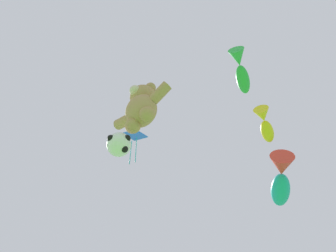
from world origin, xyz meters
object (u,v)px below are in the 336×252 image
fish_kite_teal (281,178)px  soccer_ball_kite (119,144)px  diamond_kite (135,138)px  teddy_bear_kite (142,106)px  fish_kite_goldfin (265,123)px  fish_kite_emerald (240,69)px

fish_kite_teal → soccer_ball_kite: bearing=-112.8°
fish_kite_teal → diamond_kite: bearing=-136.9°
teddy_bear_kite → fish_kite_goldfin: size_ratio=1.57×
soccer_ball_kite → diamond_kite: bearing=131.1°
fish_kite_emerald → fish_kite_goldfin: size_ratio=1.08×
fish_kite_emerald → fish_kite_goldfin: (-0.54, 2.30, 0.19)m
soccer_ball_kite → diamond_kite: (-1.72, 1.97, 4.71)m
soccer_ball_kite → diamond_kite: 5.39m
fish_kite_teal → fish_kite_goldfin: bearing=-70.1°
diamond_kite → soccer_ball_kite: bearing=-48.9°
soccer_ball_kite → fish_kite_goldfin: fish_kite_goldfin is taller
fish_kite_goldfin → diamond_kite: 5.81m
soccer_ball_kite → fish_kite_goldfin: bearing=47.3°
teddy_bear_kite → diamond_kite: diamond_kite is taller
soccer_ball_kite → fish_kite_emerald: 4.55m
fish_kite_emerald → diamond_kite: 6.19m
teddy_bear_kite → fish_kite_teal: (1.70, 5.88, 0.66)m
fish_kite_emerald → fish_kite_teal: size_ratio=0.68×
fish_kite_goldfin → diamond_kite: (-5.02, -1.60, 2.44)m
teddy_bear_kite → diamond_kite: (-2.48, 1.97, 3.23)m
soccer_ball_kite → fish_kite_teal: size_ratio=0.33×
teddy_bear_kite → fish_kite_teal: size_ratio=0.99×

